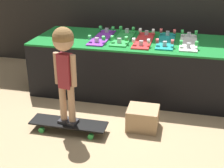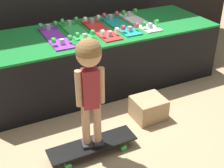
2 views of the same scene
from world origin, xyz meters
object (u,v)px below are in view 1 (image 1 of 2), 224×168
object	(u,v)px
skateboard_purple_on_rack	(102,37)
skateboard_white_on_rack	(189,42)
child	(64,58)
skateboard_green_on_rack	(123,37)
storage_box	(143,118)
skateboard_on_floor	(69,124)
skateboard_red_on_rack	(144,39)
skateboard_teal_on_rack	(166,40)

from	to	relation	value
skateboard_purple_on_rack	skateboard_white_on_rack	world-z (taller)	same
child	skateboard_green_on_rack	bearing A→B (deg)	84.50
skateboard_purple_on_rack	storage_box	distance (m)	1.14
skateboard_purple_on_rack	child	size ratio (longest dim) A/B	0.75
skateboard_purple_on_rack	skateboard_on_floor	distance (m)	1.16
skateboard_green_on_rack	skateboard_red_on_rack	size ratio (longest dim) A/B	1.00
skateboard_green_on_rack	storage_box	bearing A→B (deg)	-66.61
skateboard_purple_on_rack	skateboard_white_on_rack	bearing A→B (deg)	1.39
skateboard_on_floor	child	xyz separation A→B (m)	(0.00, 0.00, 0.64)
skateboard_on_floor	storage_box	distance (m)	0.69
skateboard_purple_on_rack	skateboard_white_on_rack	distance (m)	0.96
skateboard_green_on_rack	skateboard_purple_on_rack	bearing A→B (deg)	-171.79
skateboard_red_on_rack	skateboard_purple_on_rack	bearing A→B (deg)	179.14
skateboard_purple_on_rack	skateboard_teal_on_rack	xyz separation A→B (m)	(0.72, 0.02, 0.00)
skateboard_teal_on_rack	storage_box	distance (m)	0.99
skateboard_purple_on_rack	child	bearing A→B (deg)	-93.21
skateboard_purple_on_rack	skateboard_green_on_rack	bearing A→B (deg)	8.21
skateboard_green_on_rack	skateboard_teal_on_rack	xyz separation A→B (m)	(0.48, -0.01, 0.00)
skateboard_white_on_rack	child	size ratio (longest dim) A/B	0.75
skateboard_green_on_rack	storage_box	world-z (taller)	skateboard_green_on_rack
skateboard_purple_on_rack	skateboard_green_on_rack	xyz separation A→B (m)	(0.24, 0.03, 0.00)
skateboard_green_on_rack	child	size ratio (longest dim) A/B	0.75
skateboard_red_on_rack	storage_box	xyz separation A→B (m)	(0.12, -0.79, -0.54)
skateboard_red_on_rack	skateboard_on_floor	bearing A→B (deg)	-118.06
skateboard_red_on_rack	skateboard_on_floor	size ratio (longest dim) A/B	0.94
skateboard_on_floor	skateboard_white_on_rack	bearing A→B (deg)	45.59
skateboard_white_on_rack	child	bearing A→B (deg)	-134.41
skateboard_purple_on_rack	skateboard_green_on_rack	size ratio (longest dim) A/B	1.00
skateboard_on_floor	child	world-z (taller)	child
skateboard_green_on_rack	child	world-z (taller)	child
skateboard_red_on_rack	skateboard_teal_on_rack	distance (m)	0.24
skateboard_teal_on_rack	child	size ratio (longest dim) A/B	0.75
skateboard_red_on_rack	storage_box	bearing A→B (deg)	-81.34
child	skateboard_purple_on_rack	bearing A→B (deg)	97.09
skateboard_white_on_rack	skateboard_on_floor	distance (m)	1.56
storage_box	skateboard_purple_on_rack	bearing A→B (deg)	126.92
skateboard_green_on_rack	skateboard_red_on_rack	xyz separation A→B (m)	(0.24, -0.04, 0.00)
skateboard_teal_on_rack	storage_box	bearing A→B (deg)	-98.24
skateboard_on_floor	storage_box	bearing A→B (deg)	18.12
skateboard_purple_on_rack	skateboard_on_floor	bearing A→B (deg)	-93.21
skateboard_teal_on_rack	child	world-z (taller)	child
skateboard_white_on_rack	skateboard_on_floor	world-z (taller)	skateboard_white_on_rack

